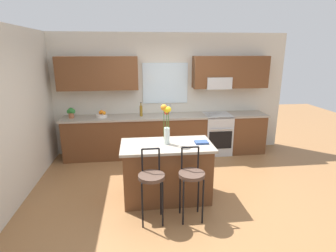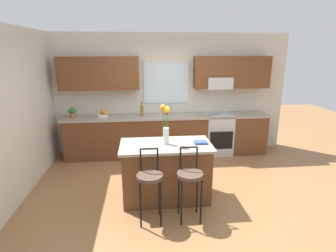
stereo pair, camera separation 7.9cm
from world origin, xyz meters
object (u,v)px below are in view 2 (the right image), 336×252
(oven_range, at_px, (218,134))
(bar_stool_middle, at_px, (190,178))
(bar_stool_near, at_px, (150,179))
(kitchen_island, at_px, (166,171))
(cookbook, at_px, (201,142))
(bottle_olive_oil, at_px, (142,111))
(fruit_bowl_oranges, at_px, (103,115))
(flower_vase, at_px, (166,122))
(potted_plant_small, at_px, (72,112))

(oven_range, height_order, bar_stool_middle, bar_stool_middle)
(bar_stool_near, bearing_deg, oven_range, 56.13)
(oven_range, xyz_separation_m, bar_stool_near, (-1.66, -2.47, 0.18))
(oven_range, bearing_deg, kitchen_island, -126.41)
(kitchen_island, xyz_separation_m, cookbook, (0.54, -0.02, 0.47))
(cookbook, xyz_separation_m, bottle_olive_oil, (-0.89, 1.92, 0.11))
(bar_stool_near, xyz_separation_m, fruit_bowl_oranges, (-0.93, 2.49, 0.34))
(bar_stool_middle, height_order, bottle_olive_oil, bottle_olive_oil)
(kitchen_island, xyz_separation_m, fruit_bowl_oranges, (-1.20, 1.90, 0.51))
(bar_stool_middle, bearing_deg, oven_range, 65.86)
(kitchen_island, relative_size, flower_vase, 2.27)
(kitchen_island, height_order, fruit_bowl_oranges, fruit_bowl_oranges)
(flower_vase, distance_m, fruit_bowl_oranges, 2.25)
(bar_stool_near, bearing_deg, cookbook, 35.05)
(oven_range, xyz_separation_m, kitchen_island, (-1.38, -1.87, 0.00))
(kitchen_island, relative_size, bottle_olive_oil, 4.55)
(kitchen_island, relative_size, bar_stool_middle, 1.36)
(bottle_olive_oil, xyz_separation_m, potted_plant_small, (-1.49, -0.00, 0.00))
(bar_stool_near, relative_size, fruit_bowl_oranges, 4.34)
(bar_stool_middle, height_order, fruit_bowl_oranges, fruit_bowl_oranges)
(bar_stool_middle, xyz_separation_m, flower_vase, (-0.28, 0.61, 0.64))
(cookbook, bearing_deg, kitchen_island, 177.92)
(fruit_bowl_oranges, height_order, bottle_olive_oil, bottle_olive_oil)
(bar_stool_middle, height_order, flower_vase, flower_vase)
(kitchen_island, relative_size, cookbook, 7.09)
(cookbook, xyz_separation_m, potted_plant_small, (-2.38, 1.92, 0.11))
(oven_range, bearing_deg, fruit_bowl_oranges, 179.35)
(bar_stool_near, distance_m, bottle_olive_oil, 2.52)
(bar_stool_middle, relative_size, potted_plant_small, 4.58)
(fruit_bowl_oranges, distance_m, bottle_olive_oil, 0.85)
(fruit_bowl_oranges, height_order, potted_plant_small, potted_plant_small)
(fruit_bowl_oranges, bearing_deg, oven_range, -0.65)
(bar_stool_near, xyz_separation_m, bottle_olive_oil, (-0.07, 2.49, 0.41))
(oven_range, distance_m, kitchen_island, 2.33)
(flower_vase, xyz_separation_m, fruit_bowl_oranges, (-1.20, 1.88, -0.31))
(flower_vase, relative_size, fruit_bowl_oranges, 2.60)
(potted_plant_small, bearing_deg, bar_stool_middle, -49.71)
(oven_range, bearing_deg, bar_stool_middle, -114.14)
(oven_range, xyz_separation_m, bar_stool_middle, (-1.11, -2.47, 0.18))
(cookbook, distance_m, fruit_bowl_oranges, 2.59)
(oven_range, bearing_deg, potted_plant_small, 179.57)
(oven_range, xyz_separation_m, cookbook, (-0.84, -1.89, 0.48))
(fruit_bowl_oranges, bearing_deg, bottle_olive_oil, -0.30)
(potted_plant_small, bearing_deg, fruit_bowl_oranges, 0.44)
(bar_stool_near, relative_size, cookbook, 5.21)
(potted_plant_small, bearing_deg, oven_range, -0.43)
(flower_vase, bearing_deg, bottle_olive_oil, 100.52)
(bar_stool_middle, bearing_deg, kitchen_island, 114.84)
(kitchen_island, height_order, cookbook, cookbook)
(bar_stool_middle, bearing_deg, bar_stool_near, 180.00)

